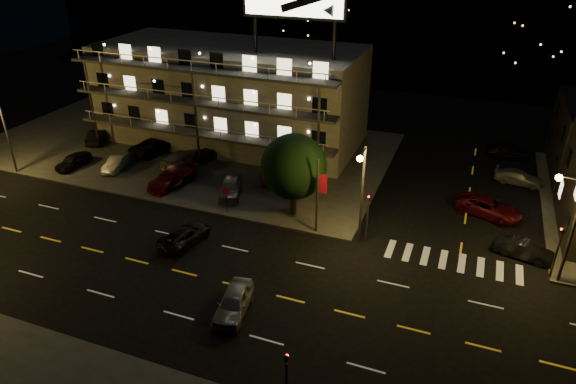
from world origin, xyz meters
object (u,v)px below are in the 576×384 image
(lot_car_4, at_px, (230,187))
(lot_car_7, at_px, (184,158))
(road_car_east, at_px, (234,302))
(road_car_west, at_px, (185,235))
(side_car_0, at_px, (525,250))
(lot_car_2, at_px, (173,174))
(tree, at_px, (293,168))

(lot_car_4, bearing_deg, lot_car_7, 130.91)
(road_car_east, bearing_deg, lot_car_4, 107.82)
(lot_car_7, distance_m, road_car_east, 23.11)
(lot_car_4, height_order, road_car_west, lot_car_4)
(road_car_east, relative_size, road_car_west, 0.97)
(lot_car_4, height_order, side_car_0, lot_car_4)
(lot_car_2, relative_size, lot_car_4, 1.02)
(road_car_east, bearing_deg, lot_car_7, 119.31)
(tree, height_order, lot_car_2, tree)
(lot_car_2, height_order, lot_car_7, lot_car_7)
(road_car_east, bearing_deg, side_car_0, 27.43)
(road_car_east, distance_m, road_car_west, 9.20)
(lot_car_4, relative_size, lot_car_7, 0.88)
(tree, xyz_separation_m, lot_car_4, (-6.38, 1.09, -3.41))
(side_car_0, bearing_deg, tree, 103.70)
(tree, bearing_deg, road_car_east, -86.35)
(tree, height_order, side_car_0, tree)
(lot_car_4, bearing_deg, tree, -29.47)
(lot_car_7, distance_m, side_car_0, 32.14)
(side_car_0, height_order, road_car_west, side_car_0)
(tree, bearing_deg, lot_car_7, 159.24)
(lot_car_7, bearing_deg, side_car_0, -174.98)
(road_car_east, bearing_deg, road_car_west, 130.78)
(lot_car_2, relative_size, road_car_east, 1.03)
(lot_car_7, xyz_separation_m, road_car_west, (7.43, -12.12, -0.26))
(lot_car_7, relative_size, road_car_east, 1.16)
(road_car_west, bearing_deg, side_car_0, -154.06)
(lot_car_4, distance_m, road_car_east, 15.64)
(road_car_west, bearing_deg, tree, -122.50)
(lot_car_4, xyz_separation_m, road_car_east, (7.19, -13.89, -0.16))
(lot_car_2, distance_m, lot_car_4, 6.48)
(tree, height_order, lot_car_7, tree)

